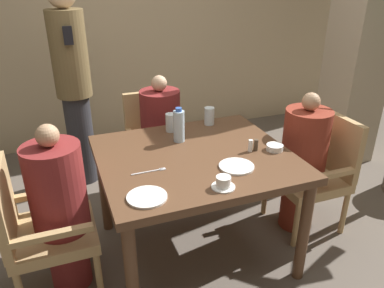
{
  "coord_description": "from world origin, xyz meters",
  "views": [
    {
      "loc": [
        -0.76,
        -1.95,
        1.81
      ],
      "look_at": [
        0.0,
        0.05,
        0.81
      ],
      "focal_mm": 35.0,
      "sensor_mm": 36.0,
      "label": 1
    }
  ],
  "objects_px": {
    "diner_in_right_chair": "(302,162)",
    "chair_left_side": "(38,226)",
    "water_bottle": "(179,126)",
    "chair_far_side": "(157,140)",
    "teacup_with_saucer": "(223,183)",
    "bowl_small": "(275,147)",
    "glass_tall_mid": "(171,123)",
    "chair_right_side": "(317,168)",
    "glass_tall_near": "(209,116)",
    "standing_host": "(73,82)",
    "plate_main_left": "(236,166)",
    "plate_main_right": "(147,197)",
    "diner_in_left_chair": "(61,209)",
    "diner_in_far_chair": "(161,138)"
  },
  "relations": [
    {
      "from": "chair_left_side",
      "to": "chair_far_side",
      "type": "relative_size",
      "value": 1.0
    },
    {
      "from": "diner_in_left_chair",
      "to": "standing_host",
      "type": "bearing_deg",
      "value": 79.99
    },
    {
      "from": "chair_right_side",
      "to": "plate_main_right",
      "type": "relative_size",
      "value": 4.16
    },
    {
      "from": "diner_in_far_chair",
      "to": "standing_host",
      "type": "xyz_separation_m",
      "value": [
        -0.61,
        0.51,
        0.4
      ]
    },
    {
      "from": "standing_host",
      "to": "water_bottle",
      "type": "relative_size",
      "value": 7.44
    },
    {
      "from": "chair_left_side",
      "to": "teacup_with_saucer",
      "type": "relative_size",
      "value": 6.75
    },
    {
      "from": "diner_in_left_chair",
      "to": "plate_main_left",
      "type": "relative_size",
      "value": 5.2
    },
    {
      "from": "teacup_with_saucer",
      "to": "chair_far_side",
      "type": "bearing_deg",
      "value": 89.95
    },
    {
      "from": "chair_far_side",
      "to": "diner_in_right_chair",
      "type": "relative_size",
      "value": 0.81
    },
    {
      "from": "diner_in_right_chair",
      "to": "diner_in_left_chair",
      "type": "bearing_deg",
      "value": 180.0
    },
    {
      "from": "chair_far_side",
      "to": "teacup_with_saucer",
      "type": "height_order",
      "value": "chair_far_side"
    },
    {
      "from": "diner_in_left_chair",
      "to": "chair_right_side",
      "type": "distance_m",
      "value": 1.8
    },
    {
      "from": "diner_in_far_chair",
      "to": "water_bottle",
      "type": "distance_m",
      "value": 0.63
    },
    {
      "from": "plate_main_right",
      "to": "water_bottle",
      "type": "relative_size",
      "value": 0.88
    },
    {
      "from": "bowl_small",
      "to": "water_bottle",
      "type": "xyz_separation_m",
      "value": [
        -0.53,
        0.35,
        0.09
      ]
    },
    {
      "from": "standing_host",
      "to": "bowl_small",
      "type": "relative_size",
      "value": 16.35
    },
    {
      "from": "chair_far_side",
      "to": "chair_right_side",
      "type": "height_order",
      "value": "same"
    },
    {
      "from": "diner_in_right_chair",
      "to": "teacup_with_saucer",
      "type": "height_order",
      "value": "diner_in_right_chair"
    },
    {
      "from": "plate_main_right",
      "to": "bowl_small",
      "type": "bearing_deg",
      "value": 15.41
    },
    {
      "from": "chair_far_side",
      "to": "diner_in_right_chair",
      "type": "bearing_deg",
      "value": -47.47
    },
    {
      "from": "diner_in_right_chair",
      "to": "water_bottle",
      "type": "distance_m",
      "value": 0.94
    },
    {
      "from": "glass_tall_mid",
      "to": "chair_left_side",
      "type": "bearing_deg",
      "value": -156.43
    },
    {
      "from": "chair_far_side",
      "to": "water_bottle",
      "type": "distance_m",
      "value": 0.79
    },
    {
      "from": "glass_tall_near",
      "to": "chair_right_side",
      "type": "bearing_deg",
      "value": -32.24
    },
    {
      "from": "chair_far_side",
      "to": "glass_tall_near",
      "type": "xyz_separation_m",
      "value": [
        0.28,
        -0.47,
        0.35
      ]
    },
    {
      "from": "diner_in_left_chair",
      "to": "plate_main_right",
      "type": "xyz_separation_m",
      "value": [
        0.43,
        -0.37,
        0.21
      ]
    },
    {
      "from": "standing_host",
      "to": "water_bottle",
      "type": "xyz_separation_m",
      "value": [
        0.58,
        -1.05,
        -0.08
      ]
    },
    {
      "from": "diner_in_far_chair",
      "to": "glass_tall_mid",
      "type": "height_order",
      "value": "diner_in_far_chair"
    },
    {
      "from": "diner_in_far_chair",
      "to": "standing_host",
      "type": "distance_m",
      "value": 0.89
    },
    {
      "from": "glass_tall_near",
      "to": "glass_tall_mid",
      "type": "height_order",
      "value": "same"
    },
    {
      "from": "standing_host",
      "to": "bowl_small",
      "type": "xyz_separation_m",
      "value": [
        1.11,
        -1.41,
        -0.17
      ]
    },
    {
      "from": "chair_left_side",
      "to": "glass_tall_mid",
      "type": "distance_m",
      "value": 1.09
    },
    {
      "from": "diner_in_right_chair",
      "to": "chair_left_side",
      "type": "bearing_deg",
      "value": -180.0
    },
    {
      "from": "chair_left_side",
      "to": "diner_in_right_chair",
      "type": "xyz_separation_m",
      "value": [
        1.8,
        0.0,
        0.08
      ]
    },
    {
      "from": "plate_main_left",
      "to": "plate_main_right",
      "type": "xyz_separation_m",
      "value": [
        -0.57,
        -0.13,
        0.0
      ]
    },
    {
      "from": "diner_in_left_chair",
      "to": "glass_tall_near",
      "type": "height_order",
      "value": "diner_in_left_chair"
    },
    {
      "from": "chair_far_side",
      "to": "water_bottle",
      "type": "bearing_deg",
      "value": -92.16
    },
    {
      "from": "plate_main_left",
      "to": "standing_host",
      "type": "bearing_deg",
      "value": 116.91
    },
    {
      "from": "chair_left_side",
      "to": "bowl_small",
      "type": "bearing_deg",
      "value": -4.68
    },
    {
      "from": "diner_in_far_chair",
      "to": "chair_far_side",
      "type": "bearing_deg",
      "value": 90.0
    },
    {
      "from": "plate_main_right",
      "to": "chair_far_side",
      "type": "bearing_deg",
      "value": 72.43
    },
    {
      "from": "chair_left_side",
      "to": "glass_tall_mid",
      "type": "bearing_deg",
      "value": 23.57
    },
    {
      "from": "chair_left_side",
      "to": "plate_main_left",
      "type": "height_order",
      "value": "chair_left_side"
    },
    {
      "from": "chair_far_side",
      "to": "diner_in_left_chair",
      "type": "bearing_deg",
      "value": -132.53
    },
    {
      "from": "chair_left_side",
      "to": "chair_far_side",
      "type": "height_order",
      "value": "same"
    },
    {
      "from": "standing_host",
      "to": "plate_main_left",
      "type": "bearing_deg",
      "value": -63.09
    },
    {
      "from": "plate_main_right",
      "to": "teacup_with_saucer",
      "type": "distance_m",
      "value": 0.41
    },
    {
      "from": "standing_host",
      "to": "plate_main_left",
      "type": "xyz_separation_m",
      "value": [
        0.77,
        -1.52,
        -0.18
      ]
    },
    {
      "from": "chair_right_side",
      "to": "glass_tall_near",
      "type": "distance_m",
      "value": 0.89
    },
    {
      "from": "water_bottle",
      "to": "teacup_with_saucer",
      "type": "bearing_deg",
      "value": -87.83
    }
  ]
}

